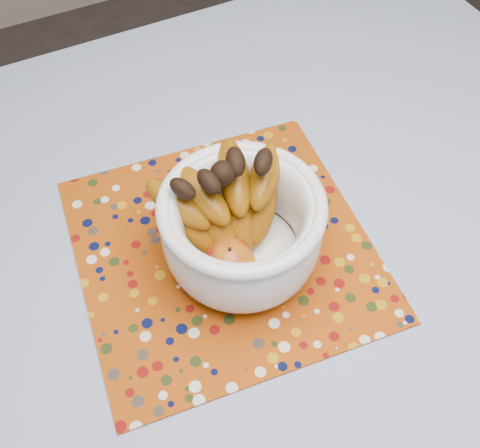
{
  "coord_description": "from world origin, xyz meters",
  "views": [
    {
      "loc": [
        -0.27,
        -0.34,
        1.46
      ],
      "look_at": [
        -0.07,
        0.06,
        0.84
      ],
      "focal_mm": 42.0,
      "sensor_mm": 36.0,
      "label": 1
    }
  ],
  "objects": [
    {
      "name": "placemat",
      "position": [
        -0.09,
        0.09,
        0.76
      ],
      "size": [
        0.46,
        0.46,
        0.0
      ],
      "primitive_type": "cube",
      "rotation": [
        0.0,
        0.0,
        -0.1
      ],
      "color": "#943A08",
      "rests_on": "tablecloth"
    },
    {
      "name": "table",
      "position": [
        0.0,
        0.0,
        0.67
      ],
      "size": [
        1.2,
        1.2,
        0.75
      ],
      "color": "brown",
      "rests_on": "ground"
    },
    {
      "name": "fruit_bowl",
      "position": [
        -0.08,
        0.07,
        0.85
      ],
      "size": [
        0.28,
        0.24,
        0.19
      ],
      "color": "white",
      "rests_on": "placemat"
    },
    {
      "name": "tablecloth",
      "position": [
        0.0,
        0.0,
        0.76
      ],
      "size": [
        1.32,
        1.32,
        0.01
      ],
      "primitive_type": "cube",
      "color": "#657CA8",
      "rests_on": "table"
    }
  ]
}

